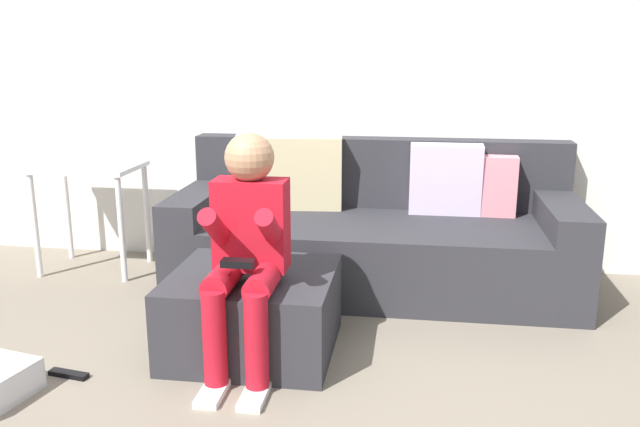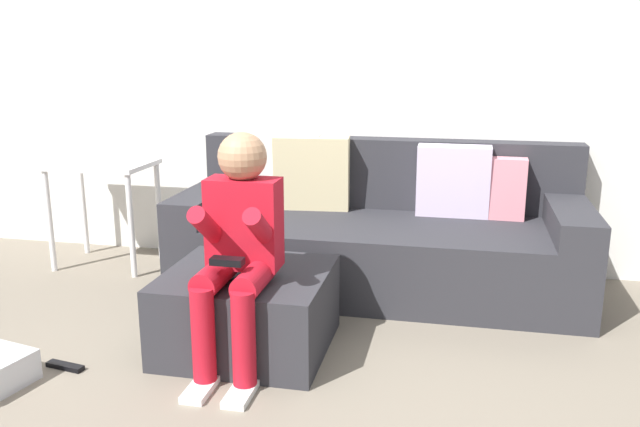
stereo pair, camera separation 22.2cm
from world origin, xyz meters
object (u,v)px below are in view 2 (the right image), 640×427
Objects in this scene: person_seated at (238,241)px; remote_by_storage_bin at (65,366)px; ottoman at (248,310)px; side_table at (103,180)px; couch_sectional at (378,234)px.

person_seated is 0.99m from remote_by_storage_bin.
person_seated reaches higher than remote_by_storage_bin.
side_table reaches higher than ottoman.
ottoman is at bearing -116.35° from couch_sectional.
person_seated is (0.02, -0.18, 0.40)m from ottoman.
couch_sectional is 12.68× the size of remote_by_storage_bin.
remote_by_storage_bin is at bearing -131.82° from couch_sectional.
remote_by_storage_bin is at bearing -165.02° from person_seated.
couch_sectional is at bearing 57.64° from remote_by_storage_bin.
side_table is at bearing 121.40° from remote_by_storage_bin.
side_table is (-1.33, 1.19, -0.02)m from person_seated.
couch_sectional is 3.41× the size of side_table.
side_table reaches higher than remote_by_storage_bin.
person_seated is 1.79m from side_table.
side_table is at bearing 179.87° from couch_sectional.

